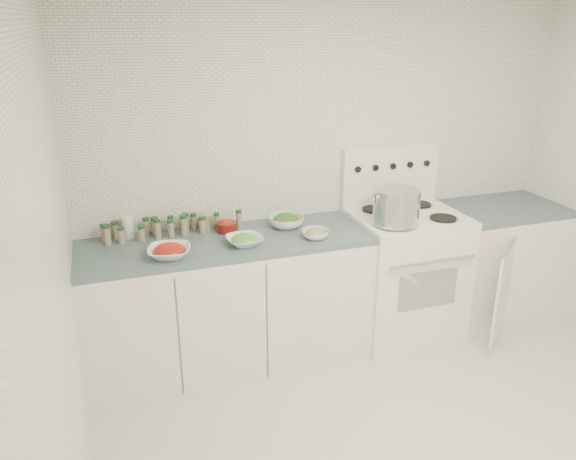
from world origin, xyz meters
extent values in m
plane|color=beige|center=(0.00, 0.00, 0.00)|extent=(3.50, 3.50, 0.00)
cube|color=white|center=(0.00, 1.51, 1.25)|extent=(3.50, 0.02, 2.50)
cube|color=white|center=(-1.76, 0.00, 1.25)|extent=(0.02, 3.00, 2.50)
cube|color=white|center=(-0.82, 1.19, 0.43)|extent=(1.85, 0.62, 0.86)
cube|color=#415862|center=(-0.82, 1.19, 0.88)|extent=(1.85, 0.62, 0.03)
cube|color=white|center=(0.48, 1.18, 0.46)|extent=(0.76, 0.65, 0.92)
cube|color=black|center=(0.48, 0.86, 0.50)|extent=(0.45, 0.01, 0.28)
cylinder|color=silver|center=(0.48, 0.82, 0.72)|extent=(0.65, 0.02, 0.02)
cube|color=white|center=(0.48, 1.18, 0.93)|extent=(0.76, 0.65, 0.01)
cube|color=white|center=(0.48, 1.47, 1.15)|extent=(0.76, 0.06, 0.43)
cylinder|color=silver|center=(0.30, 1.02, 0.94)|extent=(0.21, 0.21, 0.01)
cylinder|color=black|center=(0.30, 1.02, 0.94)|extent=(0.18, 0.18, 0.01)
cylinder|color=silver|center=(0.66, 1.02, 0.94)|extent=(0.21, 0.21, 0.01)
cylinder|color=black|center=(0.66, 1.02, 0.94)|extent=(0.18, 0.18, 0.01)
cylinder|color=silver|center=(0.30, 1.33, 0.94)|extent=(0.21, 0.21, 0.01)
cylinder|color=black|center=(0.30, 1.33, 0.94)|extent=(0.18, 0.18, 0.01)
cylinder|color=silver|center=(0.66, 1.33, 0.94)|extent=(0.21, 0.21, 0.01)
cylinder|color=black|center=(0.66, 1.33, 0.94)|extent=(0.18, 0.18, 0.01)
cylinder|color=black|center=(0.20, 1.44, 1.22)|extent=(0.04, 0.02, 0.04)
cylinder|color=black|center=(0.34, 1.44, 1.22)|extent=(0.04, 0.02, 0.04)
cylinder|color=black|center=(0.48, 1.44, 1.22)|extent=(0.04, 0.02, 0.04)
cylinder|color=black|center=(0.62, 1.44, 1.22)|extent=(0.04, 0.02, 0.04)
cylinder|color=black|center=(0.76, 1.44, 1.22)|extent=(0.04, 0.02, 0.04)
cube|color=white|center=(1.30, 1.19, 0.43)|extent=(0.89, 0.62, 0.86)
cube|color=#415862|center=(1.30, 1.19, 0.88)|extent=(0.89, 0.62, 0.03)
cube|color=white|center=(1.02, 0.75, 0.43)|extent=(0.32, 0.27, 0.70)
cylinder|color=silver|center=(0.29, 1.02, 1.06)|extent=(0.30, 0.30, 0.23)
cylinder|color=orange|center=(0.29, 1.02, 1.16)|extent=(0.27, 0.27, 0.03)
torus|color=silver|center=(0.14, 1.02, 1.13)|extent=(0.01, 0.07, 0.07)
torus|color=silver|center=(0.45, 1.02, 1.13)|extent=(0.01, 0.07, 0.07)
imported|color=white|center=(-1.20, 1.04, 0.93)|extent=(0.31, 0.31, 0.06)
ellipsoid|color=#B32B0F|center=(-1.20, 1.04, 0.94)|extent=(0.18, 0.18, 0.08)
imported|color=white|center=(-0.73, 1.08, 0.93)|extent=(0.24, 0.24, 0.05)
ellipsoid|color=green|center=(-0.73, 1.08, 0.94)|extent=(0.16, 0.16, 0.07)
imported|color=white|center=(-0.38, 1.30, 0.94)|extent=(0.27, 0.27, 0.08)
ellipsoid|color=#1B5518|center=(-0.38, 1.30, 0.96)|extent=(0.17, 0.17, 0.08)
imported|color=white|center=(-0.27, 1.04, 0.93)|extent=(0.20, 0.20, 0.05)
ellipsoid|color=#294C1E|center=(-0.27, 1.04, 0.94)|extent=(0.13, 0.13, 0.06)
cylinder|color=#621510|center=(-0.78, 1.34, 0.93)|extent=(0.13, 0.13, 0.07)
ellipsoid|color=#B9290C|center=(-0.78, 1.34, 0.96)|extent=(0.10, 0.10, 0.05)
cylinder|color=white|center=(-1.41, 1.43, 0.97)|extent=(0.07, 0.07, 0.14)
cylinder|color=#B4B098|center=(-0.90, 1.42, 0.95)|extent=(0.09, 0.09, 0.11)
cylinder|color=gray|center=(-1.56, 1.43, 0.95)|extent=(0.04, 0.04, 0.09)
cylinder|color=#12421C|center=(-1.56, 1.43, 1.00)|extent=(0.04, 0.04, 0.02)
cylinder|color=gray|center=(-1.49, 1.45, 0.95)|extent=(0.04, 0.04, 0.09)
cylinder|color=#12421C|center=(-1.49, 1.45, 1.00)|extent=(0.05, 0.05, 0.02)
cylinder|color=gray|center=(-1.29, 1.44, 0.95)|extent=(0.04, 0.04, 0.10)
cylinder|color=#12421C|center=(-1.29, 1.44, 1.01)|extent=(0.04, 0.04, 0.02)
cylinder|color=gray|center=(-1.24, 1.44, 0.95)|extent=(0.04, 0.04, 0.10)
cylinder|color=#12421C|center=(-1.24, 1.44, 1.01)|extent=(0.05, 0.05, 0.02)
cylinder|color=gray|center=(-1.13, 1.44, 0.95)|extent=(0.04, 0.04, 0.10)
cylinder|color=#12421C|center=(-1.13, 1.44, 1.01)|extent=(0.04, 0.04, 0.02)
cylinder|color=gray|center=(-1.04, 1.43, 0.95)|extent=(0.04, 0.04, 0.11)
cylinder|color=#12421C|center=(-1.04, 1.43, 1.02)|extent=(0.04, 0.04, 0.02)
cylinder|color=gray|center=(-0.98, 1.45, 0.95)|extent=(0.04, 0.04, 0.09)
cylinder|color=#12421C|center=(-0.98, 1.45, 1.00)|extent=(0.04, 0.04, 0.02)
cylinder|color=gray|center=(-0.83, 1.44, 0.94)|extent=(0.04, 0.04, 0.09)
cylinder|color=#12421C|center=(-0.83, 1.44, 1.00)|extent=(0.04, 0.04, 0.02)
cylinder|color=gray|center=(-1.54, 1.35, 0.96)|extent=(0.04, 0.04, 0.11)
cylinder|color=#12421C|center=(-1.54, 1.35, 1.02)|extent=(0.05, 0.05, 0.02)
cylinder|color=gray|center=(-1.45, 1.35, 0.95)|extent=(0.04, 0.04, 0.09)
cylinder|color=#12421C|center=(-1.45, 1.35, 1.00)|extent=(0.04, 0.04, 0.02)
cylinder|color=gray|center=(-1.33, 1.34, 0.94)|extent=(0.04, 0.04, 0.09)
cylinder|color=#12421C|center=(-1.33, 1.34, 1.00)|extent=(0.04, 0.04, 0.02)
cylinder|color=gray|center=(-1.23, 1.35, 0.96)|extent=(0.04, 0.04, 0.11)
cylinder|color=#12421C|center=(-1.23, 1.35, 1.02)|extent=(0.04, 0.04, 0.02)
cylinder|color=gray|center=(-1.15, 1.35, 0.95)|extent=(0.04, 0.04, 0.10)
cylinder|color=#12421C|center=(-1.15, 1.35, 1.01)|extent=(0.04, 0.04, 0.02)
cylinder|color=gray|center=(-1.06, 1.36, 0.96)|extent=(0.04, 0.04, 0.12)
cylinder|color=#12421C|center=(-1.06, 1.36, 1.03)|extent=(0.05, 0.05, 0.02)
cylinder|color=gray|center=(-0.94, 1.36, 0.95)|extent=(0.04, 0.04, 0.10)
cylinder|color=#12421C|center=(-0.94, 1.36, 1.01)|extent=(0.05, 0.05, 0.02)
cylinder|color=gray|center=(-0.69, 1.36, 0.96)|extent=(0.04, 0.04, 0.11)
cylinder|color=#12421C|center=(-0.69, 1.36, 1.02)|extent=(0.04, 0.04, 0.02)
camera|label=1|loc=(-1.51, -2.08, 2.23)|focal=35.00mm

